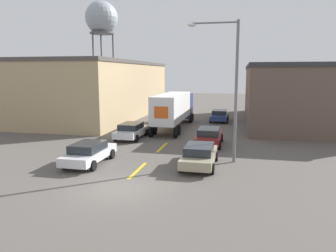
{
  "coord_description": "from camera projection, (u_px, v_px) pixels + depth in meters",
  "views": [
    {
      "loc": [
        5.92,
        -14.98,
        5.83
      ],
      "look_at": [
        0.37,
        10.15,
        1.65
      ],
      "focal_mm": 35.0,
      "sensor_mm": 36.0,
      "label": 1
    }
  ],
  "objects": [
    {
      "name": "warehouse_left",
      "position": [
        96.0,
        89.0,
        43.97
      ],
      "size": [
        12.88,
        26.72,
        7.33
      ],
      "color": "tan",
      "rests_on": "ground_plane"
    },
    {
      "name": "ground_plane",
      "position": [
        118.0,
        189.0,
        16.63
      ],
      "size": [
        160.0,
        160.0,
        0.0
      ],
      "primitive_type": "plane",
      "color": "#56514C"
    },
    {
      "name": "water_tower",
      "position": [
        102.0,
        19.0,
        59.81
      ],
      "size": [
        5.95,
        5.95,
        18.75
      ],
      "color": "#47474C",
      "rests_on": "ground_plane"
    },
    {
      "name": "parked_car_right_far",
      "position": [
        219.0,
        115.0,
        39.68
      ],
      "size": [
        2.12,
        4.79,
        1.4
      ],
      "color": "navy",
      "rests_on": "ground_plane"
    },
    {
      "name": "parked_car_left_far",
      "position": [
        131.0,
        130.0,
        29.34
      ],
      "size": [
        2.12,
        4.79,
        1.4
      ],
      "color": "silver",
      "rests_on": "ground_plane"
    },
    {
      "name": "parked_car_right_mid",
      "position": [
        209.0,
        136.0,
        26.7
      ],
      "size": [
        2.12,
        4.79,
        1.4
      ],
      "color": "maroon",
      "rests_on": "ground_plane"
    },
    {
      "name": "warehouse_right",
      "position": [
        300.0,
        94.0,
        38.2
      ],
      "size": [
        12.25,
        22.82,
        6.75
      ],
      "color": "brown",
      "rests_on": "ground_plane"
    },
    {
      "name": "road_centerline",
      "position": [
        162.0,
        147.0,
        25.96
      ],
      "size": [
        0.2,
        16.21,
        0.01
      ],
      "color": "gold",
      "rests_on": "ground_plane"
    },
    {
      "name": "semi_truck",
      "position": [
        175.0,
        107.0,
        34.63
      ],
      "size": [
        2.62,
        12.33,
        3.71
      ],
      "rotation": [
        0.0,
        0.0,
        0.0
      ],
      "color": "navy",
      "rests_on": "ground_plane"
    },
    {
      "name": "parked_car_right_near",
      "position": [
        199.0,
        155.0,
        20.55
      ],
      "size": [
        2.12,
        4.79,
        1.4
      ],
      "color": "tan",
      "rests_on": "ground_plane"
    },
    {
      "name": "street_lamp",
      "position": [
        230.0,
        81.0,
        20.89
      ],
      "size": [
        3.3,
        0.32,
        9.09
      ],
      "color": "slate",
      "rests_on": "ground_plane"
    },
    {
      "name": "parked_car_left_near",
      "position": [
        89.0,
        152.0,
        21.17
      ],
      "size": [
        2.12,
        4.79,
        1.4
      ],
      "color": "silver",
      "rests_on": "ground_plane"
    }
  ]
}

